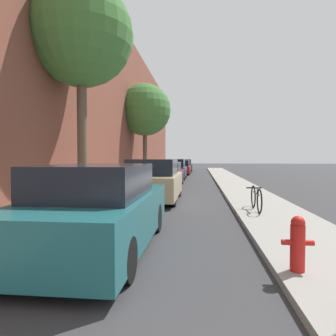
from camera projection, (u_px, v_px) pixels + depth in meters
name	position (u px, v px, depth m)	size (l,w,h in m)	color
ground_plane	(183.00, 188.00, 15.61)	(120.00, 120.00, 0.00)	#333335
sidewalk_left	(128.00, 186.00, 15.91)	(2.00, 52.00, 0.12)	gray
sidewalk_right	(239.00, 188.00, 15.30)	(2.00, 52.00, 0.12)	gray
building_facade_left	(103.00, 95.00, 15.88)	(0.70, 52.00, 9.81)	brown
parked_car_teal	(99.00, 210.00, 5.23)	(1.80, 4.29, 1.50)	black
parked_car_champagne	(154.00, 181.00, 11.13)	(1.85, 4.16, 1.55)	black
parked_car_maroon	(166.00, 175.00, 16.63)	(1.76, 4.51, 1.34)	black
parked_car_navy	(174.00, 170.00, 22.03)	(1.73, 4.16, 1.48)	black
parked_car_red	(181.00, 168.00, 27.91)	(1.77, 4.29, 1.34)	black
parked_car_black	(184.00, 166.00, 33.45)	(1.90, 4.66, 1.37)	black
street_tree_near	(81.00, 35.00, 9.69)	(3.38, 3.38, 7.19)	brown
street_tree_far	(145.00, 110.00, 20.59)	(3.58, 3.58, 6.55)	brown
fire_hydrant	(298.00, 243.00, 3.95)	(0.41, 0.19, 0.74)	red
bicycle	(256.00, 198.00, 8.46)	(0.44, 1.63, 0.67)	black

